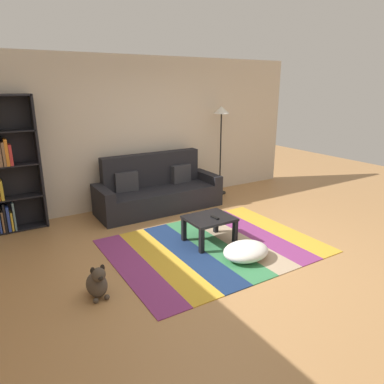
{
  "coord_description": "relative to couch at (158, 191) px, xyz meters",
  "views": [
    {
      "loc": [
        -2.66,
        -3.54,
        2.2
      ],
      "look_at": [
        -0.0,
        0.77,
        0.65
      ],
      "focal_mm": 32.94,
      "sensor_mm": 36.0,
      "label": 1
    }
  ],
  "objects": [
    {
      "name": "couch",
      "position": [
        0.0,
        0.0,
        0.0
      ],
      "size": [
        2.26,
        0.8,
        1.0
      ],
      "color": "black",
      "rests_on": "ground_plane"
    },
    {
      "name": "pouf",
      "position": [
        0.09,
        -2.4,
        -0.22
      ],
      "size": [
        0.63,
        0.5,
        0.22
      ],
      "primitive_type": "ellipsoid",
      "color": "white",
      "rests_on": "rug"
    },
    {
      "name": "ground_plane",
      "position": [
        -0.03,
        -2.02,
        -0.34
      ],
      "size": [
        14.0,
        14.0,
        0.0
      ],
      "primitive_type": "plane",
      "color": "#B27F4C"
    },
    {
      "name": "tv_remote",
      "position": [
        0.02,
        -1.78,
        0.06
      ],
      "size": [
        0.05,
        0.15,
        0.02
      ],
      "primitive_type": "cube",
      "rotation": [
        0.0,
        0.0,
        0.06
      ],
      "color": "black",
      "rests_on": "coffee_table"
    },
    {
      "name": "standing_lamp",
      "position": [
        1.54,
        0.18,
        1.16
      ],
      "size": [
        0.32,
        0.32,
        1.79
      ],
      "color": "black",
      "rests_on": "ground_plane"
    },
    {
      "name": "rug",
      "position": [
        -0.04,
        -1.85,
        -0.33
      ],
      "size": [
        2.83,
        2.16,
        0.01
      ],
      "color": "#843370",
      "rests_on": "ground_plane"
    },
    {
      "name": "coffee_table",
      "position": [
        -0.02,
        -1.71,
        -0.02
      ],
      "size": [
        0.65,
        0.55,
        0.38
      ],
      "color": "black",
      "rests_on": "rug"
    },
    {
      "name": "back_wall",
      "position": [
        -0.03,
        0.53,
        1.01
      ],
      "size": [
        6.8,
        0.1,
        2.7
      ],
      "primitive_type": "cube",
      "color": "beige",
      "rests_on": "ground_plane"
    },
    {
      "name": "dog",
      "position": [
        -1.82,
        -2.2,
        -0.18
      ],
      "size": [
        0.22,
        0.35,
        0.4
      ],
      "color": "#473D33",
      "rests_on": "ground_plane"
    }
  ]
}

